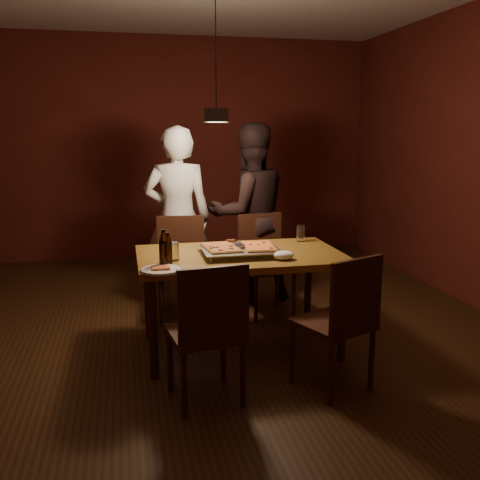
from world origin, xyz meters
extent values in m
plane|color=#381E0F|center=(0.00, 0.00, 0.00)|extent=(6.00, 6.00, 0.00)
plane|color=#561B13|center=(0.00, 3.00, 1.40)|extent=(5.00, 0.00, 5.00)
plane|color=#561B13|center=(0.00, -3.00, 1.40)|extent=(5.00, 0.00, 5.00)
cube|color=olive|center=(0.13, -0.23, 0.72)|extent=(1.50, 0.90, 0.05)
cylinder|color=#38190F|center=(-0.54, -0.60, 0.35)|extent=(0.06, 0.06, 0.70)
cylinder|color=#38190F|center=(0.80, -0.60, 0.35)|extent=(0.06, 0.06, 0.70)
cylinder|color=#38190F|center=(-0.54, 0.14, 0.35)|extent=(0.06, 0.06, 0.70)
cylinder|color=#38190F|center=(0.80, 0.14, 0.35)|extent=(0.06, 0.06, 0.70)
cube|color=#38190F|center=(-0.23, 0.52, 0.43)|extent=(0.46, 0.46, 0.04)
cube|color=#38190F|center=(-0.21, 0.70, 0.67)|extent=(0.42, 0.07, 0.45)
cube|color=#38190F|center=(0.54, 0.49, 0.43)|extent=(0.47, 0.47, 0.04)
cube|color=#38190F|center=(0.51, 0.68, 0.67)|extent=(0.42, 0.09, 0.45)
cube|color=#38190F|center=(-0.25, -0.95, 0.43)|extent=(0.48, 0.48, 0.04)
cube|color=#38190F|center=(-0.22, -1.14, 0.67)|extent=(0.42, 0.09, 0.45)
cube|color=#38190F|center=(0.58, -0.95, 0.43)|extent=(0.55, 0.55, 0.04)
cube|color=#38190F|center=(0.65, -1.13, 0.67)|extent=(0.40, 0.19, 0.45)
cube|color=silver|center=(0.12, -0.27, 0.77)|extent=(0.58, 0.49, 0.05)
cube|color=maroon|center=(-0.02, -0.26, 0.81)|extent=(0.26, 0.38, 0.02)
cube|color=gold|center=(0.26, -0.28, 0.81)|extent=(0.24, 0.36, 0.02)
cylinder|color=black|center=(-0.45, -0.49, 0.83)|extent=(0.07, 0.07, 0.16)
cone|color=black|center=(-0.45, -0.49, 0.95)|extent=(0.07, 0.07, 0.09)
cylinder|color=black|center=(-0.42, -0.45, 0.82)|extent=(0.06, 0.06, 0.14)
cone|color=black|center=(-0.42, -0.45, 0.93)|extent=(0.06, 0.06, 0.08)
cylinder|color=silver|center=(-0.37, -0.34, 0.81)|extent=(0.08, 0.08, 0.13)
cylinder|color=silver|center=(0.70, 0.08, 0.82)|extent=(0.06, 0.06, 0.13)
cylinder|color=white|center=(-0.48, -0.62, 0.76)|extent=(0.26, 0.26, 0.02)
cube|color=gold|center=(-0.48, -0.62, 0.77)|extent=(0.11, 0.09, 0.01)
ellipsoid|color=white|center=(0.39, -0.49, 0.78)|extent=(0.15, 0.11, 0.06)
imported|color=silver|center=(-0.22, 0.88, 0.84)|extent=(0.67, 0.49, 1.68)
imported|color=black|center=(0.47, 0.94, 0.85)|extent=(0.93, 0.78, 1.71)
cylinder|color=black|center=(0.00, 0.00, 1.75)|extent=(0.18, 0.18, 0.10)
cylinder|color=black|center=(0.00, 0.00, 2.30)|extent=(0.01, 0.01, 1.00)
camera|label=1|loc=(-0.68, -3.99, 1.65)|focal=40.00mm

